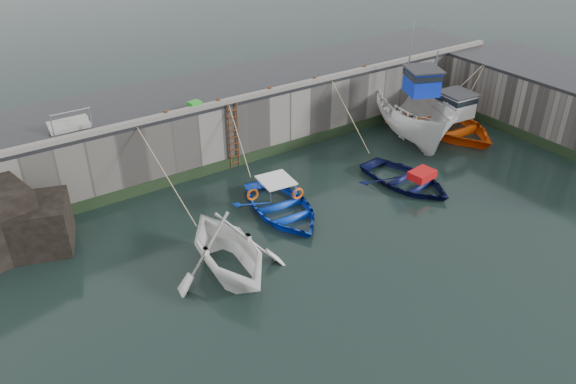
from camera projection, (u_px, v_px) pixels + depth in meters
ground at (416, 258)px, 20.49m from camera, size 120.00×120.00×0.00m
quay_back at (243, 111)px, 28.67m from camera, size 30.00×5.00×3.00m
road_back at (242, 81)px, 27.87m from camera, size 30.00×5.00×0.16m
kerb_back at (267, 92)px, 26.10m from camera, size 30.00×0.30×0.20m
algae_back at (270, 151)px, 27.49m from camera, size 30.00×0.08×0.50m
algae_right at (553, 147)px, 27.90m from camera, size 0.08×15.00×0.50m
ladder at (234, 136)px, 25.82m from camera, size 0.51×0.08×3.20m
boat_near_white at (229, 271)px, 19.88m from camera, size 4.55×5.18×2.58m
boat_near_white_rope at (175, 212)px, 23.21m from camera, size 0.04×5.04×3.10m
boat_near_blue at (282, 212)px, 23.20m from camera, size 3.88×5.10×0.99m
boat_near_blue_rope at (239, 177)px, 25.75m from camera, size 0.04×3.37×3.10m
boat_near_navy at (405, 184)px, 25.22m from camera, size 3.79×4.90×0.94m
boat_near_navy_rope at (347, 150)px, 28.18m from camera, size 0.04×4.18×3.10m
boat_far_white at (413, 115)px, 28.95m from camera, size 5.61×8.18×5.96m
boat_far_orange at (445, 122)px, 30.11m from camera, size 5.20×6.94×4.37m
fish_crate at (195, 105)px, 24.56m from camera, size 0.60×0.49×0.32m
railing at (69, 124)px, 22.63m from camera, size 1.60×1.05×1.00m
bollard_a at (166, 114)px, 23.75m from camera, size 0.18×0.18×0.28m
bollard_b at (218, 101)px, 24.95m from camera, size 0.18×0.18×0.28m
bollard_c at (270, 90)px, 26.24m from camera, size 0.18×0.18×0.28m
bollard_d at (314, 79)px, 27.49m from camera, size 0.18×0.18×0.28m
bollard_e at (364, 68)px, 29.03m from camera, size 0.18×0.18×0.28m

